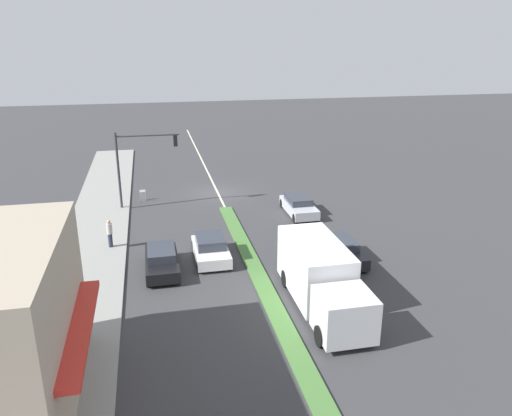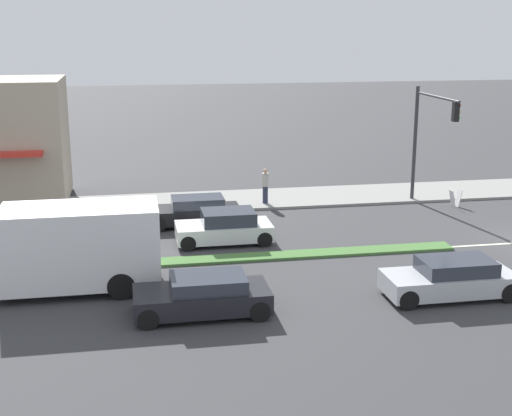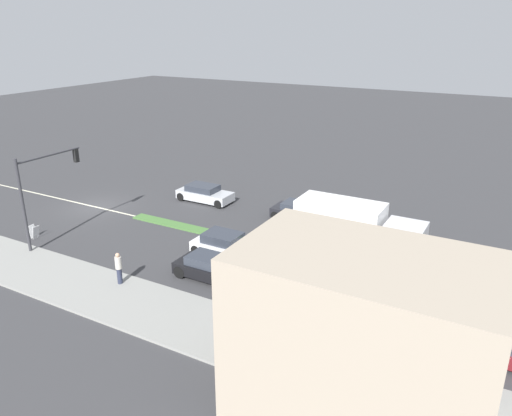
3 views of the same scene
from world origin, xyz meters
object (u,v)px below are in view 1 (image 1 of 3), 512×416
object	(u,v)px
traffic_signal_main	(138,157)
suv_black	(162,261)
warning_aframe_sign	(143,196)
van_white	(211,249)
sedan_silver	(299,206)
pedestrian	(110,233)
delivery_truck	(321,277)
sedan_dark	(340,250)

from	to	relation	value
traffic_signal_main	suv_black	xyz separation A→B (m)	(-1.12, 11.23, -3.28)
warning_aframe_sign	suv_black	distance (m)	12.85
van_white	sedan_silver	distance (m)	9.64
traffic_signal_main	pedestrian	size ratio (longest dim) A/B	3.26
traffic_signal_main	van_white	world-z (taller)	traffic_signal_main
traffic_signal_main	van_white	xyz separation A→B (m)	(-3.92, 10.25, -3.26)
warning_aframe_sign	delivery_truck	world-z (taller)	delivery_truck
delivery_truck	sedan_silver	world-z (taller)	delivery_truck
pedestrian	warning_aframe_sign	size ratio (longest dim) A/B	2.05
warning_aframe_sign	sedan_dark	world-z (taller)	sedan_dark
pedestrian	sedan_silver	size ratio (longest dim) A/B	0.40
traffic_signal_main	sedan_silver	world-z (taller)	traffic_signal_main
van_white	sedan_silver	size ratio (longest dim) A/B	0.90
pedestrian	suv_black	bearing A→B (deg)	127.77
pedestrian	sedan_silver	world-z (taller)	pedestrian
warning_aframe_sign	suv_black	world-z (taller)	suv_black
pedestrian	van_white	world-z (taller)	pedestrian
warning_aframe_sign	sedan_dark	xyz separation A→B (m)	(-11.00, 13.50, 0.18)
sedan_dark	sedan_silver	xyz separation A→B (m)	(0.00, -8.08, 0.02)
traffic_signal_main	sedan_dark	distance (m)	16.63
traffic_signal_main	sedan_silver	bearing A→B (deg)	160.99
delivery_truck	sedan_dark	size ratio (longest dim) A/B	1.81
sedan_dark	warning_aframe_sign	bearing A→B (deg)	-50.81
sedan_dark	van_white	bearing A→B (deg)	-13.05
suv_black	van_white	bearing A→B (deg)	-160.73
warning_aframe_sign	pedestrian	bearing A→B (deg)	78.05
delivery_truck	traffic_signal_main	bearing A→B (deg)	-63.28
pedestrian	suv_black	world-z (taller)	pedestrian
sedan_dark	suv_black	xyz separation A→B (m)	(10.00, -0.69, 0.02)
delivery_truck	suv_black	distance (m)	8.99
traffic_signal_main	sedan_dark	xyz separation A→B (m)	(-11.12, 11.92, -3.29)
traffic_signal_main	van_white	size ratio (longest dim) A/B	1.45
pedestrian	delivery_truck	bearing A→B (deg)	138.10
traffic_signal_main	van_white	bearing A→B (deg)	110.96
sedan_silver	pedestrian	bearing A→B (deg)	15.71
traffic_signal_main	suv_black	bearing A→B (deg)	95.72
warning_aframe_sign	suv_black	bearing A→B (deg)	94.47
sedan_dark	suv_black	distance (m)	10.02
delivery_truck	van_white	distance (m)	7.72
traffic_signal_main	suv_black	size ratio (longest dim) A/B	1.36
delivery_truck	van_white	xyz separation A→B (m)	(4.40, -6.29, -0.83)
delivery_truck	warning_aframe_sign	bearing A→B (deg)	-65.65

